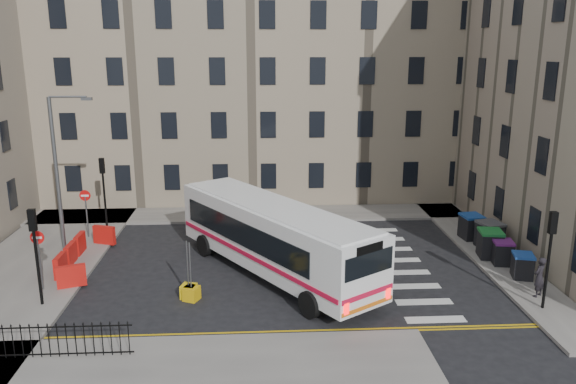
{
  "coord_description": "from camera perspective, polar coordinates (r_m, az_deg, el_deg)",
  "views": [
    {
      "loc": [
        -2.98,
        -25.91,
        10.53
      ],
      "look_at": [
        -1.38,
        2.93,
        3.0
      ],
      "focal_mm": 35.0,
      "sensor_mm": 36.0,
      "label": 1
    }
  ],
  "objects": [
    {
      "name": "iron_railings",
      "position": [
        21.85,
        -25.78,
        -13.55
      ],
      "size": [
        7.8,
        0.04,
        1.2
      ],
      "color": "black",
      "rests_on": "pavement_sw"
    },
    {
      "name": "ground",
      "position": [
        28.12,
        3.16,
        -7.4
      ],
      "size": [
        120.0,
        120.0,
        0.0
      ],
      "primitive_type": "plane",
      "color": "black",
      "rests_on": "ground"
    },
    {
      "name": "pedestrian",
      "position": [
        26.33,
        24.17,
        -7.89
      ],
      "size": [
        0.77,
        0.72,
        1.76
      ],
      "primitive_type": "imported",
      "rotation": [
        0.0,
        0.0,
        3.78
      ],
      "color": "black",
      "rests_on": "pavement_east"
    },
    {
      "name": "pavement_east",
      "position": [
        33.87,
        17.75,
        -4.09
      ],
      "size": [
        2.4,
        26.0,
        0.15
      ],
      "primitive_type": "cube",
      "color": "slate",
      "rests_on": "ground"
    },
    {
      "name": "bus",
      "position": [
        26.26,
        -1.49,
        -4.45
      ],
      "size": [
        9.27,
        11.88,
        3.39
      ],
      "rotation": [
        0.0,
        0.0,
        0.59
      ],
      "color": "white",
      "rests_on": "ground"
    },
    {
      "name": "wheelie_bin_b",
      "position": [
        29.55,
        20.94,
        -5.73
      ],
      "size": [
        1.1,
        1.22,
        1.19
      ],
      "rotation": [
        0.0,
        0.0,
        -0.17
      ],
      "color": "black",
      "rests_on": "pavement_east"
    },
    {
      "name": "wheelie_bin_a",
      "position": [
        28.21,
        22.72,
        -6.91
      ],
      "size": [
        1.13,
        1.22,
        1.14
      ],
      "rotation": [
        0.0,
        0.0,
        -0.25
      ],
      "color": "black",
      "rests_on": "pavement_east"
    },
    {
      "name": "pavement_west",
      "position": [
        30.9,
        -24.02,
        -6.49
      ],
      "size": [
        6.0,
        22.0,
        0.15
      ],
      "primitive_type": "cube",
      "color": "slate",
      "rests_on": "ground"
    },
    {
      "name": "no_entry_north",
      "position": [
        32.96,
        -19.86,
        -1.14
      ],
      "size": [
        0.6,
        0.08,
        3.0
      ],
      "color": "#595B5E",
      "rests_on": "pavement_west"
    },
    {
      "name": "traffic_light_sw",
      "position": [
        24.9,
        -24.33,
        -4.66
      ],
      "size": [
        0.28,
        0.22,
        4.1
      ],
      "color": "black",
      "rests_on": "pavement_west"
    },
    {
      "name": "wheelie_bin_c",
      "position": [
        30.22,
        19.83,
        -4.96
      ],
      "size": [
        1.28,
        1.42,
        1.41
      ],
      "rotation": [
        0.0,
        0.0,
        -0.15
      ],
      "color": "black",
      "rests_on": "pavement_east"
    },
    {
      "name": "traffic_light_east",
      "position": [
        24.68,
        25.09,
        -4.9
      ],
      "size": [
        0.28,
        0.22,
        4.1
      ],
      "color": "black",
      "rests_on": "pavement_east"
    },
    {
      "name": "traffic_light_nw",
      "position": [
        34.5,
        -18.26,
        1.04
      ],
      "size": [
        0.28,
        0.22,
        4.1
      ],
      "color": "black",
      "rests_on": "pavement_west"
    },
    {
      "name": "terrace_north",
      "position": [
        41.64,
        -8.91,
        11.82
      ],
      "size": [
        38.3,
        10.8,
        17.2
      ],
      "color": "gray",
      "rests_on": "ground"
    },
    {
      "name": "bollard_yellow",
      "position": [
        24.88,
        -10.05,
        -9.91
      ],
      "size": [
        0.74,
        0.74,
        0.6
      ],
      "primitive_type": "cube",
      "rotation": [
        0.0,
        0.0,
        -0.26
      ],
      "color": "yellow",
      "rests_on": "ground"
    },
    {
      "name": "streetlamp",
      "position": [
        30.29,
        -22.44,
        1.7
      ],
      "size": [
        0.5,
        0.22,
        8.14
      ],
      "color": "#595B5E",
      "rests_on": "pavement_west"
    },
    {
      "name": "roadworks_barriers",
      "position": [
        29.55,
        -20.54,
        -5.89
      ],
      "size": [
        1.66,
        6.26,
        1.0
      ],
      "color": "red",
      "rests_on": "pavement_west"
    },
    {
      "name": "bollard_chevron",
      "position": [
        24.67,
        -9.78,
        -10.11
      ],
      "size": [
        0.79,
        0.79,
        0.6
      ],
      "primitive_type": "cube",
      "rotation": [
        0.0,
        0.0,
        -0.42
      ],
      "color": "gold",
      "rests_on": "ground"
    },
    {
      "name": "no_entry_south",
      "position": [
        26.64,
        -24.03,
        -5.21
      ],
      "size": [
        0.6,
        0.08,
        3.0
      ],
      "color": "#595B5E",
      "rests_on": "pavement_west"
    },
    {
      "name": "pavement_north",
      "position": [
        36.18,
        -7.84,
        -2.32
      ],
      "size": [
        36.0,
        3.2,
        0.15
      ],
      "primitive_type": "cube",
      "color": "slate",
      "rests_on": "ground"
    },
    {
      "name": "wheelie_bin_e",
      "position": [
        32.77,
        18.11,
        -3.35
      ],
      "size": [
        1.19,
        1.33,
        1.36
      ],
      "rotation": [
        0.0,
        0.0,
        0.1
      ],
      "color": "black",
      "rests_on": "pavement_east"
    },
    {
      "name": "wheelie_bin_d",
      "position": [
        31.59,
        19.8,
        -4.11
      ],
      "size": [
        1.38,
        1.5,
        1.41
      ],
      "rotation": [
        0.0,
        0.0,
        0.24
      ],
      "color": "black",
      "rests_on": "pavement_east"
    }
  ]
}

